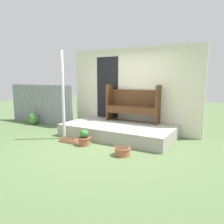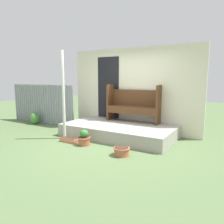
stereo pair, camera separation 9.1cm
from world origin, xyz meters
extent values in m
plane|color=#5B7547|center=(0.00, 0.00, 0.00)|extent=(24.00, 24.00, 0.00)
cube|color=#A8A399|center=(-0.02, 0.83, 0.17)|extent=(3.15, 1.67, 0.35)
cube|color=beige|center=(-0.02, 1.70, 1.30)|extent=(4.35, 0.06, 2.60)
cube|color=black|center=(-0.88, 1.66, 1.36)|extent=(0.80, 0.02, 2.00)
cube|color=gray|center=(-3.42, 1.04, 0.72)|extent=(3.07, 0.02, 1.44)
cylinder|color=#979CA5|center=(-4.89, 1.02, 0.72)|extent=(0.04, 0.04, 1.44)
cylinder|color=#979CA5|center=(-4.77, 1.02, 0.72)|extent=(0.04, 0.04, 1.44)
cylinder|color=#979CA5|center=(-4.65, 1.02, 0.72)|extent=(0.04, 0.04, 1.44)
cylinder|color=#979CA5|center=(-4.53, 1.02, 0.72)|extent=(0.04, 0.04, 1.44)
cylinder|color=#979CA5|center=(-4.40, 1.02, 0.72)|extent=(0.04, 0.04, 1.44)
cylinder|color=#979CA5|center=(-4.28, 1.02, 0.72)|extent=(0.04, 0.04, 1.44)
cylinder|color=#979CA5|center=(-4.16, 1.02, 0.72)|extent=(0.04, 0.04, 1.44)
cylinder|color=#979CA5|center=(-4.03, 1.02, 0.72)|extent=(0.04, 0.04, 1.44)
cylinder|color=#979CA5|center=(-3.91, 1.02, 0.72)|extent=(0.04, 0.04, 1.44)
cylinder|color=#979CA5|center=(-3.79, 1.02, 0.72)|extent=(0.04, 0.04, 1.44)
cylinder|color=#979CA5|center=(-3.67, 1.02, 0.72)|extent=(0.04, 0.04, 1.44)
cylinder|color=#979CA5|center=(-3.54, 1.02, 0.72)|extent=(0.04, 0.04, 1.44)
cylinder|color=#979CA5|center=(-3.42, 1.02, 0.72)|extent=(0.04, 0.04, 1.44)
cylinder|color=#979CA5|center=(-3.30, 1.02, 0.72)|extent=(0.04, 0.04, 1.44)
cylinder|color=#979CA5|center=(-3.18, 1.02, 0.72)|extent=(0.04, 0.04, 1.44)
cylinder|color=#979CA5|center=(-3.05, 1.02, 0.72)|extent=(0.04, 0.04, 1.44)
cylinder|color=#979CA5|center=(-2.93, 1.02, 0.72)|extent=(0.04, 0.04, 1.44)
cylinder|color=#979CA5|center=(-2.81, 1.02, 0.72)|extent=(0.04, 0.04, 1.44)
cylinder|color=#979CA5|center=(-2.68, 1.02, 0.72)|extent=(0.04, 0.04, 1.44)
cylinder|color=#979CA5|center=(-2.56, 1.02, 0.72)|extent=(0.04, 0.04, 1.44)
cylinder|color=#979CA5|center=(-2.44, 1.02, 0.72)|extent=(0.04, 0.04, 1.44)
cylinder|color=#979CA5|center=(-2.32, 1.02, 0.72)|extent=(0.04, 0.04, 1.44)
cylinder|color=#979CA5|center=(-2.19, 1.02, 0.72)|extent=(0.04, 0.04, 1.44)
cylinder|color=#979CA5|center=(-2.07, 1.02, 0.72)|extent=(0.04, 0.04, 1.44)
cylinder|color=#979CA5|center=(-1.95, 1.02, 0.72)|extent=(0.04, 0.04, 1.44)
cylinder|color=silver|center=(-1.22, -0.12, 1.21)|extent=(0.08, 0.08, 2.41)
cube|color=#54331C|center=(-0.64, 1.39, 0.91)|extent=(0.08, 0.40, 1.13)
cube|color=#54331C|center=(0.94, 1.46, 0.91)|extent=(0.08, 0.40, 1.13)
cube|color=#54331C|center=(0.15, 1.42, 0.81)|extent=(1.53, 0.47, 0.04)
cube|color=#54331C|center=(0.16, 1.24, 0.70)|extent=(1.52, 0.10, 0.17)
cube|color=#54331C|center=(0.14, 1.60, 1.07)|extent=(1.52, 0.11, 0.49)
cylinder|color=#B26042|center=(-0.36, -0.33, 0.10)|extent=(0.29, 0.29, 0.20)
torus|color=#B26042|center=(-0.36, -0.33, 0.19)|extent=(0.33, 0.33, 0.02)
cylinder|color=#422D1E|center=(-0.36, -0.33, 0.20)|extent=(0.27, 0.27, 0.01)
ellipsoid|color=#387A33|center=(-0.36, -0.33, 0.30)|extent=(0.22, 0.22, 0.20)
cylinder|color=#B26042|center=(0.81, -0.50, 0.09)|extent=(0.33, 0.33, 0.18)
torus|color=#B26042|center=(0.81, -0.50, 0.16)|extent=(0.37, 0.37, 0.02)
cylinder|color=#422D1E|center=(0.81, -0.50, 0.18)|extent=(0.30, 0.30, 0.01)
cube|color=tan|center=(-0.87, -0.34, 0.05)|extent=(0.52, 0.17, 0.11)
cube|color=#422D1E|center=(-0.87, -0.34, 0.11)|extent=(0.46, 0.15, 0.01)
ellipsoid|color=#478C3D|center=(-3.51, 0.76, 0.21)|extent=(0.36, 0.33, 0.42)
camera|label=1|loc=(2.90, -4.59, 1.68)|focal=35.00mm
camera|label=2|loc=(2.98, -4.54, 1.68)|focal=35.00mm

